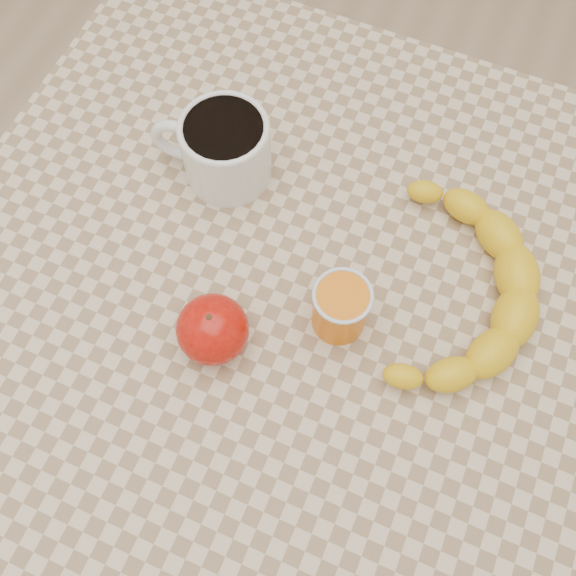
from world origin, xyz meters
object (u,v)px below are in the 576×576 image
at_px(coffee_mug, 224,147).
at_px(banana, 457,289).
at_px(table, 288,323).
at_px(orange_juice_glass, 341,308).
at_px(apple, 213,329).

xyz_separation_m(coffee_mug, banana, (0.29, -0.05, -0.02)).
xyz_separation_m(table, banana, (0.16, 0.07, 0.11)).
relative_size(table, coffee_mug, 5.49).
bearing_deg(coffee_mug, banana, -10.19).
bearing_deg(coffee_mug, table, -42.76).
bearing_deg(orange_juice_glass, apple, -147.08).
relative_size(orange_juice_glass, banana, 0.24).
bearing_deg(orange_juice_glass, coffee_mug, 146.53).
distance_m(apple, banana, 0.26).
height_order(table, orange_juice_glass, orange_juice_glass).
xyz_separation_m(table, orange_juice_glass, (0.06, -0.01, 0.12)).
relative_size(apple, banana, 0.31).
xyz_separation_m(table, apple, (-0.05, -0.08, 0.12)).
bearing_deg(coffee_mug, apple, -67.92).
height_order(coffee_mug, banana, coffee_mug).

